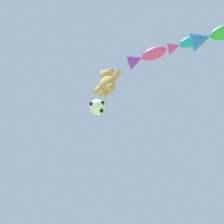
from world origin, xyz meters
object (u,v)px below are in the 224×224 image
fish_kite_emerald (214,35)px  diamond_kite (105,89)px  soccer_ball_kite (97,107)px  fish_kite_magenta (145,57)px  fish_kite_teal (182,44)px  teddy_bear_kite (107,82)px

fish_kite_emerald → diamond_kite: (-7.51, -0.07, 3.28)m
soccer_ball_kite → fish_kite_magenta: size_ratio=0.36×
diamond_kite → fish_kite_magenta: bearing=-13.3°
fish_kite_magenta → fish_kite_emerald: 3.54m
soccer_ball_kite → fish_kite_teal: (3.94, 2.12, 3.62)m
fish_kite_emerald → soccer_ball_kite: bearing=-156.3°
teddy_bear_kite → diamond_kite: (-2.54, 2.13, 4.28)m
teddy_bear_kite → diamond_kite: size_ratio=0.59×
diamond_kite → fish_kite_teal: bearing=-1.7°
soccer_ball_kite → fish_kite_emerald: (5.38, 2.37, 2.77)m
fish_kite_emerald → teddy_bear_kite: bearing=-156.2°
fish_kite_magenta → fish_kite_teal: bearing=24.4°
soccer_ball_kite → teddy_bear_kite: bearing=22.4°
teddy_bear_kite → soccer_ball_kite: size_ratio=2.41×
soccer_ball_kite → fish_kite_emerald: size_ratio=0.31×
fish_kite_magenta → diamond_kite: 4.99m
fish_kite_magenta → teddy_bear_kite: bearing=-146.7°
teddy_bear_kite → fish_kite_emerald: (4.97, 2.20, 0.99)m
fish_kite_teal → fish_kite_emerald: 1.69m
soccer_ball_kite → fish_kite_magenta: bearing=31.4°
fish_kite_teal → diamond_kite: 6.54m
fish_kite_teal → soccer_ball_kite: bearing=-151.7°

